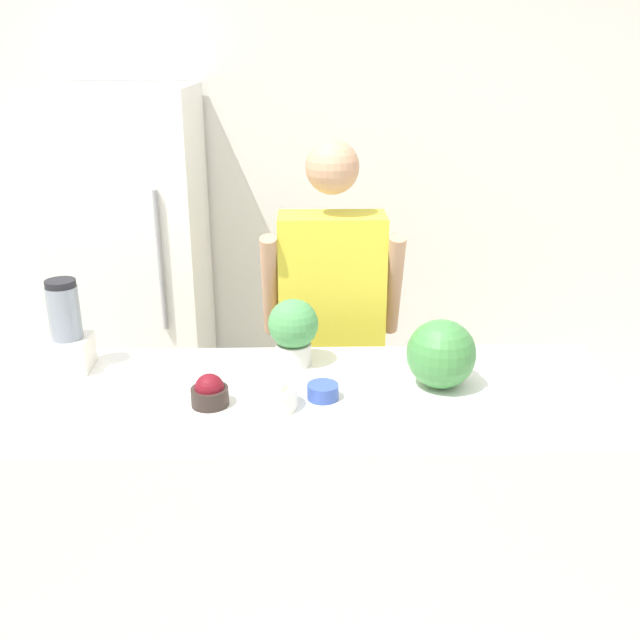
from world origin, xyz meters
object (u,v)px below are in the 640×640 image
at_px(person, 331,332).
at_px(watermelon, 441,354).
at_px(blender, 67,332).
at_px(bowl_cherries, 210,392).
at_px(bowl_small_blue, 323,391).
at_px(potted_plant, 293,329).
at_px(refrigerator, 135,278).
at_px(bowl_cream, 270,394).

bearing_deg(person, watermelon, -64.83).
relative_size(person, blender, 5.02).
height_order(bowl_cherries, bowl_small_blue, bowl_cherries).
distance_m(person, potted_plant, 0.56).
relative_size(person, watermelon, 7.21).
height_order(refrigerator, potted_plant, refrigerator).
relative_size(refrigerator, bowl_cream, 10.68).
bearing_deg(refrigerator, potted_plant, -53.02).
relative_size(refrigerator, bowl_cherries, 15.18).
xyz_separation_m(bowl_cherries, blender, (-0.54, 0.29, 0.10)).
relative_size(watermelon, bowl_cream, 1.34).
bearing_deg(watermelon, potted_plant, 155.83).
xyz_separation_m(blender, potted_plant, (0.81, 0.02, -0.01)).
height_order(person, watermelon, person).
xyz_separation_m(person, watermelon, (0.34, -0.72, 0.21)).
height_order(refrigerator, bowl_cherries, refrigerator).
height_order(bowl_cherries, blender, blender).
bearing_deg(person, bowl_cherries, -117.76).
bearing_deg(watermelon, person, 115.17).
distance_m(bowl_cherries, potted_plant, 0.43).
height_order(person, bowl_small_blue, person).
height_order(bowl_cream, bowl_small_blue, bowl_cream).
relative_size(bowl_cream, potted_plant, 0.70).
bearing_deg(bowl_cherries, potted_plant, 49.68).
xyz_separation_m(watermelon, bowl_cherries, (-0.77, -0.09, -0.09)).
distance_m(watermelon, bowl_cream, 0.59).
xyz_separation_m(person, bowl_small_blue, (-0.06, -0.78, 0.10)).
distance_m(person, watermelon, 0.82).
xyz_separation_m(bowl_cream, blender, (-0.74, 0.31, 0.10)).
distance_m(watermelon, potted_plant, 0.55).
bearing_deg(potted_plant, bowl_small_blue, -70.63).
height_order(refrigerator, blender, refrigerator).
bearing_deg(bowl_cherries, bowl_small_blue, 5.46).
xyz_separation_m(watermelon, blender, (-1.31, 0.20, 0.01)).
bearing_deg(bowl_small_blue, bowl_cream, -162.21).
bearing_deg(refrigerator, watermelon, -44.88).
distance_m(bowl_cream, potted_plant, 0.36).
height_order(refrigerator, bowl_small_blue, refrigerator).
bearing_deg(refrigerator, person, -31.16).
distance_m(refrigerator, blender, 1.12).
bearing_deg(potted_plant, refrigerator, 126.98).
height_order(watermelon, bowl_cherries, watermelon).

